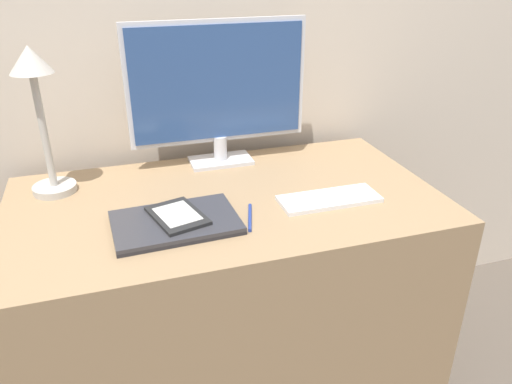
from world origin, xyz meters
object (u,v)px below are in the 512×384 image
Objects in this scene: ereader at (177,215)px; laptop at (175,223)px; pen at (250,217)px; keyboard at (329,199)px; monitor at (218,89)px; desk_lamp at (37,99)px.

laptop is at bearing -128.09° from ereader.
pen is (0.18, -0.03, -0.02)m from ereader.
ereader is (-0.41, -0.00, 0.02)m from keyboard.
keyboard is at bearing 7.42° from pen.
monitor is 0.50m from desk_lamp.
keyboard is 0.42m from laptop.
monitor is at bearing 61.11° from ereader.
desk_lamp is at bearing 158.06° from keyboard.
monitor is at bearing 87.21° from pen.
ereader reaches higher than pen.
keyboard is 1.49× the size of ereader.
laptop is (-0.42, -0.01, 0.00)m from keyboard.
desk_lamp reaches higher than keyboard.
laptop is 0.49m from desk_lamp.
laptop is at bearing -178.68° from keyboard.
ereader is at bearing 51.91° from laptop.
desk_lamp is (-0.30, 0.29, 0.24)m from ereader.
monitor is at bearing 8.01° from desk_lamp.
laptop is 0.02m from ereader.
laptop is 2.38× the size of pen.
keyboard is 0.41m from ereader.
keyboard is at bearing -21.94° from desk_lamp.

